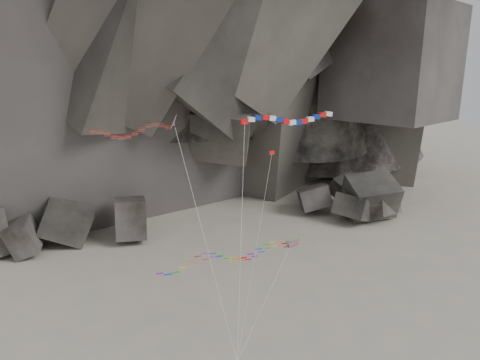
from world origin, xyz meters
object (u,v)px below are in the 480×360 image
object	(u,v)px
delta_kite	(129,131)
pennant_kite	(266,185)
banner_kite	(288,120)
parafoil_kite	(223,257)

from	to	relation	value
delta_kite	pennant_kite	size ratio (longest dim) A/B	1.24
banner_kite	pennant_kite	size ratio (longest dim) A/B	1.22
delta_kite	banner_kite	xyz separation A→B (m)	(16.59, -0.40, 0.43)
parafoil_kite	banner_kite	bearing A→B (deg)	18.01
delta_kite	parafoil_kite	world-z (taller)	delta_kite
parafoil_kite	pennant_kite	world-z (taller)	pennant_kite
banner_kite	delta_kite	bearing A→B (deg)	175.26
delta_kite	pennant_kite	distance (m)	14.91
delta_kite	pennant_kite	xyz separation A→B (m)	(13.43, -2.74, -5.88)
pennant_kite	delta_kite	bearing A→B (deg)	156.32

